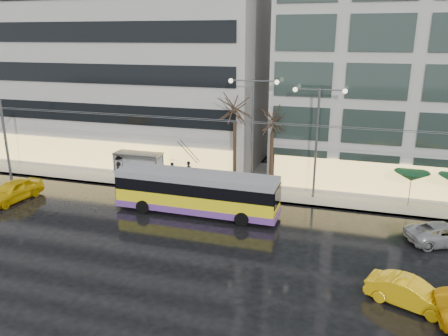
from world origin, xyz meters
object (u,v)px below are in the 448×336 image
at_px(bus_shelter, 136,160).
at_px(taxi_a, 13,191).
at_px(street_lamp_near, 253,120).
at_px(trolleybus, 197,194).

xyz_separation_m(bus_shelter, taxi_a, (-6.90, -7.06, -1.14)).
relative_size(bus_shelter, street_lamp_near, 0.47).
bearing_deg(trolleybus, bus_shelter, 145.35).
xyz_separation_m(trolleybus, bus_shelter, (-7.60, 5.25, 0.48)).
xyz_separation_m(bus_shelter, street_lamp_near, (10.38, 0.11, 4.03)).
relative_size(trolleybus, taxi_a, 2.46).
distance_m(trolleybus, bus_shelter, 9.25).
bearing_deg(bus_shelter, taxi_a, -134.34).
xyz_separation_m(street_lamp_near, taxi_a, (-17.28, -7.17, -5.17)).
bearing_deg(street_lamp_near, trolleybus, -117.45).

